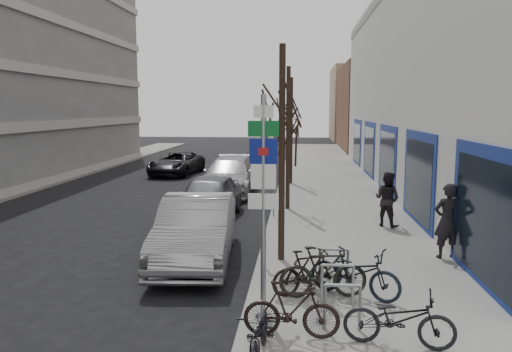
% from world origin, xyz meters
% --- Properties ---
extents(ground, '(120.00, 120.00, 0.00)m').
position_xyz_m(ground, '(0.00, 0.00, 0.00)').
color(ground, black).
rests_on(ground, ground).
extents(sidewalk_east, '(5.00, 70.00, 0.15)m').
position_xyz_m(sidewalk_east, '(4.50, 10.00, 0.07)').
color(sidewalk_east, slate).
rests_on(sidewalk_east, ground).
extents(brick_building_far, '(12.00, 14.00, 8.00)m').
position_xyz_m(brick_building_far, '(13.00, 40.00, 4.00)').
color(brick_building_far, brown).
rests_on(brick_building_far, ground).
extents(tan_building_far, '(13.00, 12.00, 9.00)m').
position_xyz_m(tan_building_far, '(13.50, 55.00, 4.50)').
color(tan_building_far, '#937A5B').
rests_on(tan_building_far, ground).
extents(highway_sign_pole, '(0.55, 0.10, 4.20)m').
position_xyz_m(highway_sign_pole, '(2.40, -0.01, 2.46)').
color(highway_sign_pole, gray).
rests_on(highway_sign_pole, ground).
extents(bike_rack, '(0.66, 2.26, 0.83)m').
position_xyz_m(bike_rack, '(3.80, 0.60, 0.66)').
color(bike_rack, gray).
rests_on(bike_rack, sidewalk_east).
extents(tree_near, '(1.80, 1.80, 5.50)m').
position_xyz_m(tree_near, '(2.60, 3.50, 4.10)').
color(tree_near, black).
rests_on(tree_near, ground).
extents(tree_mid, '(1.80, 1.80, 5.50)m').
position_xyz_m(tree_mid, '(2.60, 10.00, 4.10)').
color(tree_mid, black).
rests_on(tree_mid, ground).
extents(tree_far, '(1.80, 1.80, 5.50)m').
position_xyz_m(tree_far, '(2.60, 16.50, 4.10)').
color(tree_far, black).
rests_on(tree_far, ground).
extents(meter_front, '(0.10, 0.08, 1.27)m').
position_xyz_m(meter_front, '(2.15, 3.00, 0.92)').
color(meter_front, gray).
rests_on(meter_front, sidewalk_east).
extents(meter_mid, '(0.10, 0.08, 1.27)m').
position_xyz_m(meter_mid, '(2.15, 8.50, 0.92)').
color(meter_mid, gray).
rests_on(meter_mid, sidewalk_east).
extents(meter_back, '(0.10, 0.08, 1.27)m').
position_xyz_m(meter_back, '(2.15, 14.00, 0.92)').
color(meter_back, gray).
rests_on(meter_back, sidewalk_east).
extents(bike_near_left, '(0.58, 1.63, 0.98)m').
position_xyz_m(bike_near_left, '(2.47, -1.67, 0.64)').
color(bike_near_left, black).
rests_on(bike_near_left, sidewalk_east).
extents(bike_near_right, '(1.64, 0.54, 0.99)m').
position_xyz_m(bike_near_right, '(2.93, -0.87, 0.64)').
color(bike_near_right, black).
rests_on(bike_near_right, sidewalk_east).
extents(bike_mid_curb, '(1.99, 1.39, 1.18)m').
position_xyz_m(bike_mid_curb, '(4.18, 1.09, 0.74)').
color(bike_mid_curb, black).
rests_on(bike_mid_curb, sidewalk_east).
extents(bike_mid_inner, '(1.86, 0.77, 1.09)m').
position_xyz_m(bike_mid_inner, '(3.54, 0.97, 0.70)').
color(bike_mid_inner, black).
rests_on(bike_mid_inner, sidewalk_east).
extents(bike_far_curb, '(1.83, 0.82, 1.08)m').
position_xyz_m(bike_far_curb, '(4.66, -1.03, 0.69)').
color(bike_far_curb, black).
rests_on(bike_far_curb, sidewalk_east).
extents(bike_far_inner, '(1.66, 1.09, 0.97)m').
position_xyz_m(bike_far_inner, '(3.24, 1.13, 0.64)').
color(bike_far_inner, black).
rests_on(bike_far_inner, sidewalk_east).
extents(parked_car_front, '(2.19, 5.23, 1.68)m').
position_xyz_m(parked_car_front, '(0.39, 3.59, 0.84)').
color(parked_car_front, '#949498').
rests_on(parked_car_front, ground).
extents(parked_car_mid, '(2.13, 4.75, 1.59)m').
position_xyz_m(parked_car_mid, '(-0.20, 8.64, 0.79)').
color(parked_car_mid, '#535358').
rests_on(parked_car_mid, ground).
extents(parked_car_back, '(2.42, 5.73, 1.65)m').
position_xyz_m(parked_car_back, '(-0.20, 14.09, 0.82)').
color(parked_car_back, '#AAAAAF').
rests_on(parked_car_back, ground).
extents(lane_car, '(2.81, 5.20, 1.38)m').
position_xyz_m(lane_car, '(-4.32, 20.38, 0.69)').
color(lane_car, black).
rests_on(lane_car, ground).
extents(pedestrian_near, '(0.78, 0.59, 1.94)m').
position_xyz_m(pedestrian_near, '(6.80, 3.97, 1.12)').
color(pedestrian_near, black).
rests_on(pedestrian_near, sidewalk_east).
extents(pedestrian_far, '(0.80, 0.76, 1.80)m').
position_xyz_m(pedestrian_far, '(5.89, 7.41, 1.05)').
color(pedestrian_far, black).
rests_on(pedestrian_far, sidewalk_east).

